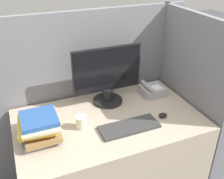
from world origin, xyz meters
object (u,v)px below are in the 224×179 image
Objects in this scene: monitor at (108,78)px; desk_telephone at (152,90)px; coffee_cup at (81,122)px; book_stack at (39,127)px; mouse at (163,115)px; keyboard at (129,127)px.

monitor reaches higher than desk_telephone.
coffee_cup is 0.30× the size of book_stack.
book_stack is at bearing -156.18° from monitor.
monitor is at bearing 40.94° from coffee_cup.
mouse is 0.60m from coffee_cup.
book_stack reaches higher than mouse.
mouse reaches higher than keyboard.
book_stack is (-0.28, 0.00, 0.04)m from coffee_cup.
monitor is 1.31× the size of keyboard.
book_stack is (-0.58, -0.26, -0.13)m from monitor.
mouse is (0.29, -0.37, -0.20)m from monitor.
keyboard is 0.33m from coffee_cup.
desk_telephone is (0.39, -0.04, -0.17)m from monitor.
book_stack is 1.68× the size of desk_telephone.
monitor is 5.93× the size of coffee_cup.
desk_telephone reaches higher than coffee_cup.
mouse is at bearing -51.16° from monitor.
keyboard is 0.52m from desk_telephone.
monitor is 3.00× the size of desk_telephone.
coffee_cup is 0.72m from desk_telephone.
mouse is at bearing 4.99° from keyboard.
monitor reaches higher than keyboard.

